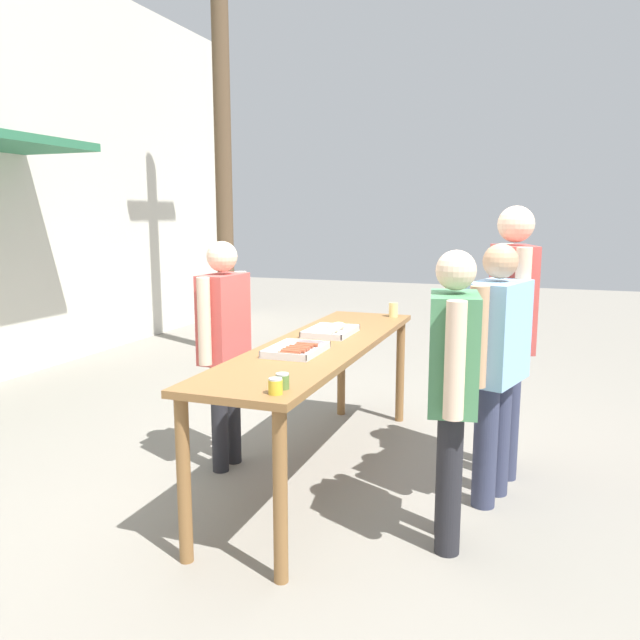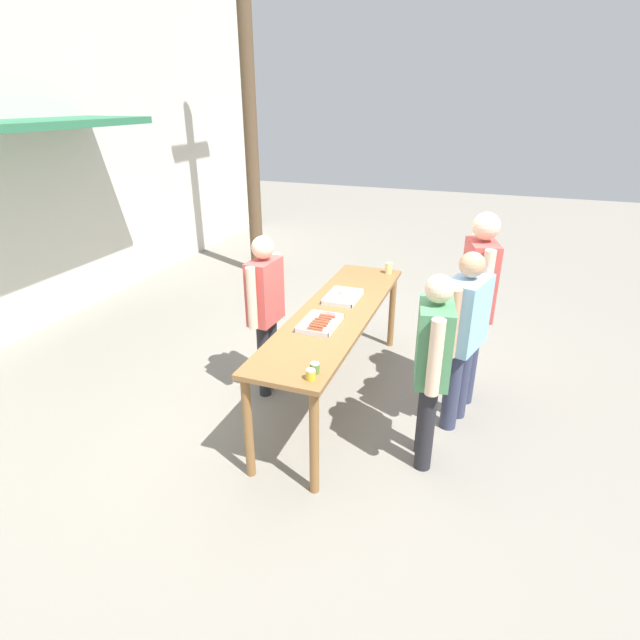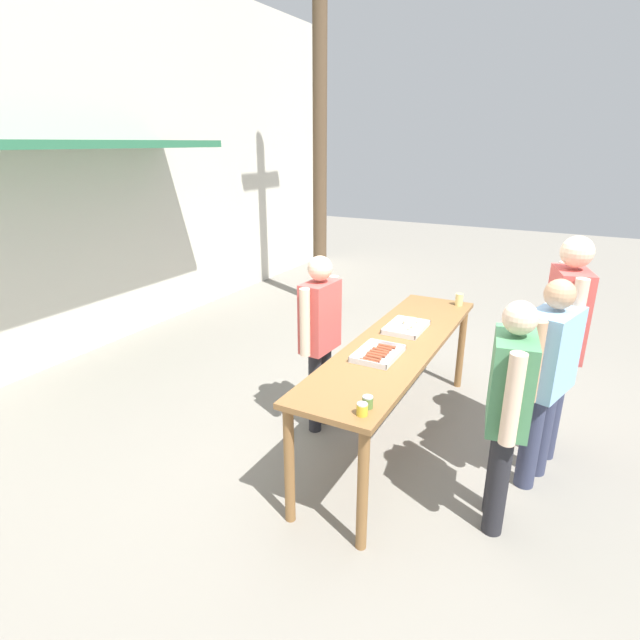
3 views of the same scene
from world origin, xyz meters
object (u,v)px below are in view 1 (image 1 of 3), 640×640
Objects in this scene: food_tray_sausages at (296,351)px; person_customer_waiting_in_line at (496,354)px; condiment_jar_ketchup at (282,381)px; utility_pole at (223,135)px; person_customer_with_cup at (511,317)px; person_customer_holding_hotdog at (452,376)px; person_server_behind_table at (224,335)px; beer_cup at (393,310)px; condiment_jar_mustard at (275,386)px; food_tray_buns at (331,331)px.

person_customer_waiting_in_line is (0.33, -1.15, -0.00)m from food_tray_sausages.
utility_pole reaches higher than condiment_jar_ketchup.
utility_pole is at bearing -142.68° from person_customer_with_cup.
food_tray_sausages is at bearing -115.62° from person_customer_holding_hotdog.
person_customer_waiting_in_line is at bearing -83.21° from person_server_behind_table.
food_tray_sausages is 0.66m from person_server_behind_table.
beer_cup is 0.02× the size of utility_pole.
person_server_behind_table reaches higher than food_tray_sausages.
utility_pole is (3.27, 1.75, 1.75)m from person_server_behind_table.
person_customer_holding_hotdog is at bearing -104.17° from person_server_behind_table.
condiment_jar_mustard is at bearing -164.03° from food_tray_sausages.
person_customer_with_cup reaches higher than beer_cup.
person_server_behind_table is at bearing -117.56° from person_customer_holding_hotdog.
condiment_jar_ketchup is 0.05× the size of person_customer_holding_hotdog.
person_customer_with_cup is at bearing -170.37° from person_customer_waiting_in_line.
condiment_jar_ketchup is (-0.75, -0.24, 0.02)m from food_tray_sausages.
person_customer_holding_hotdog is at bearing -157.79° from beer_cup.
condiment_jar_mustard is at bearing -148.98° from utility_pole.
person_customer_holding_hotdog is 0.63m from person_customer_waiting_in_line.
person_server_behind_table is at bearing 40.94° from condiment_jar_ketchup.
beer_cup is 0.07× the size of person_customer_with_cup.
condiment_jar_ketchup is 0.05× the size of person_server_behind_table.
person_customer_with_cup is 0.35× the size of utility_pole.
person_server_behind_table is (0.23, 0.62, 0.02)m from food_tray_sausages.
condiment_jar_ketchup reaches higher than food_tray_buns.
food_tray_buns is 1.51m from condiment_jar_mustard.
person_server_behind_table reaches higher than food_tray_buns.
person_customer_with_cup is at bearing -127.27° from utility_pole.
person_customer_waiting_in_line reaches higher than person_customer_holding_hotdog.
person_server_behind_table reaches higher than condiment_jar_mustard.
person_customer_holding_hotdog is at bearing -133.62° from food_tray_buns.
beer_cup reaches higher than condiment_jar_ketchup.
person_customer_holding_hotdog is (0.57, -0.74, -0.02)m from condiment_jar_mustard.
condiment_jar_ketchup is (0.09, 0.01, 0.00)m from condiment_jar_mustard.
person_server_behind_table is 4.10m from utility_pole.
person_customer_with_cup is at bearing 158.39° from person_customer_holding_hotdog.
food_tray_sausages is 1.02m from person_customer_holding_hotdog.
person_server_behind_table and person_customer_holding_hotdog have the same top height.
person_customer_waiting_in_line is (0.10, -1.76, -0.02)m from person_server_behind_table.
utility_pole is at bearing 31.02° from condiment_jar_mustard.
person_server_behind_table is at bearing -70.46° from person_customer_waiting_in_line.
food_tray_buns is 0.75m from person_server_behind_table.
person_customer_holding_hotdog reaches higher than beer_cup.
person_customer_with_cup is at bearing -127.81° from beer_cup.
person_customer_holding_hotdog is 0.30× the size of utility_pole.
utility_pole reaches higher than person_server_behind_table.
beer_cup is at bearing -126.48° from person_customer_waiting_in_line.
beer_cup is (2.37, 0.00, 0.02)m from condiment_jar_mustard.
food_tray_buns is 0.27× the size of person_customer_holding_hotdog.
utility_pole reaches higher than beer_cup.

